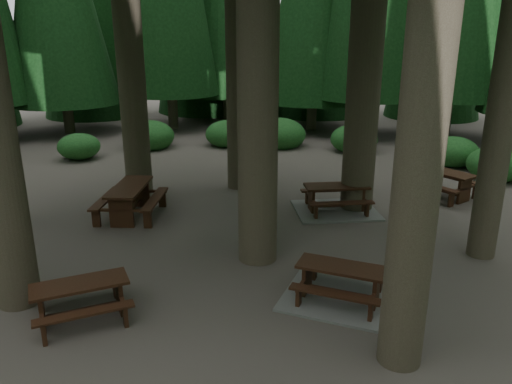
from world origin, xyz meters
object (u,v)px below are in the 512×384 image
(picnic_table_c, at_px, (336,203))
(picnic_table_d, at_px, (443,179))
(picnic_table_a, at_px, (341,289))
(picnic_table_e, at_px, (81,295))
(picnic_table_b, at_px, (130,196))

(picnic_table_c, height_order, picnic_table_d, picnic_table_d)
(picnic_table_a, distance_m, picnic_table_e, 4.67)
(picnic_table_a, xyz_separation_m, picnic_table_c, (-0.94, 4.77, 0.03))
(picnic_table_a, bearing_deg, picnic_table_e, -150.44)
(picnic_table_d, bearing_deg, picnic_table_c, -104.87)
(picnic_table_b, relative_size, picnic_table_c, 0.84)
(picnic_table_c, bearing_deg, picnic_table_b, 178.04)
(picnic_table_b, height_order, picnic_table_c, picnic_table_b)
(picnic_table_d, relative_size, picnic_table_e, 1.15)
(picnic_table_b, xyz_separation_m, picnic_table_e, (1.96, -4.66, -0.11))
(picnic_table_a, bearing_deg, picnic_table_b, 160.14)
(picnic_table_e, bearing_deg, picnic_table_d, 13.89)
(picnic_table_c, bearing_deg, picnic_table_d, 15.28)
(picnic_table_d, bearing_deg, picnic_table_b, -115.32)
(picnic_table_c, bearing_deg, picnic_table_a, -103.73)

